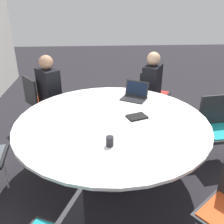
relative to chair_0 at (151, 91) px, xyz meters
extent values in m
plane|color=black|center=(-1.48, 0.75, -0.50)|extent=(16.00, 16.00, 0.00)
cylinder|color=#333333|center=(-1.48, 0.75, -0.49)|extent=(0.62, 0.62, 0.02)
cylinder|color=#333333|center=(-1.48, 0.75, -0.14)|extent=(0.16, 0.16, 0.69)
cylinder|color=white|center=(-1.48, 0.75, 0.22)|extent=(2.07, 2.07, 0.03)
cube|color=#262628|center=(-0.03, -0.06, -0.07)|extent=(0.59, 0.58, 0.04)
cube|color=red|center=(-0.03, -0.06, -0.05)|extent=(0.52, 0.51, 0.01)
cube|color=#262628|center=(0.06, 0.11, 0.15)|extent=(0.38, 0.23, 0.40)
cylinder|color=silver|center=(0.12, -0.15, -0.30)|extent=(0.02, 0.02, 0.41)
cylinder|color=silver|center=(-0.19, 0.03, -0.30)|extent=(0.02, 0.02, 0.41)
cube|color=#262628|center=(-0.16, 1.76, -0.07)|extent=(0.60, 0.60, 0.04)
cube|color=#E04C1E|center=(-0.16, 1.76, -0.05)|extent=(0.53, 0.53, 0.01)
cube|color=#262628|center=(-0.28, 1.91, 0.15)|extent=(0.35, 0.28, 0.40)
cylinder|color=silver|center=(-0.02, 1.86, -0.30)|extent=(0.02, 0.02, 0.41)
cylinder|color=silver|center=(-0.31, 1.65, -0.30)|extent=(0.02, 0.02, 0.41)
cylinder|color=silver|center=(-1.63, 1.92, -0.30)|extent=(0.02, 0.02, 0.41)
cube|color=#262628|center=(-1.30, -0.60, -0.07)|extent=(0.48, 0.49, 0.04)
cube|color=teal|center=(-1.30, -0.60, -0.05)|extent=(0.42, 0.43, 0.01)
cube|color=#262628|center=(-1.10, -0.57, 0.15)|extent=(0.09, 0.42, 0.40)
cylinder|color=silver|center=(-1.32, -0.42, -0.30)|extent=(0.02, 0.02, 0.41)
cylinder|color=black|center=(-0.21, -0.07, -0.28)|extent=(0.10, 0.10, 0.45)
cylinder|color=black|center=(-0.37, 0.01, -0.28)|extent=(0.10, 0.10, 0.45)
cube|color=black|center=(-0.24, 0.06, 0.22)|extent=(0.42, 0.37, 0.55)
sphere|color=tan|center=(-0.24, 0.06, 0.60)|extent=(0.20, 0.20, 0.20)
cylinder|color=black|center=(-0.22, 1.59, -0.28)|extent=(0.10, 0.10, 0.45)
cylinder|color=black|center=(-0.36, 1.48, -0.28)|extent=(0.10, 0.10, 0.45)
cube|color=black|center=(-0.35, 1.61, 0.22)|extent=(0.42, 0.39, 0.55)
sphere|color=#A87A5B|center=(-0.35, 1.61, 0.60)|extent=(0.20, 0.20, 0.20)
cube|color=#232326|center=(-0.92, 0.44, 0.25)|extent=(0.34, 0.37, 0.02)
cube|color=#232326|center=(-0.83, 0.39, 0.35)|extent=(0.19, 0.29, 0.20)
cube|color=black|center=(-0.84, 0.39, 0.35)|extent=(0.17, 0.26, 0.17)
cube|color=black|center=(-1.43, 0.47, 0.25)|extent=(0.21, 0.25, 0.02)
cylinder|color=black|center=(-1.97, 0.80, 0.28)|extent=(0.07, 0.07, 0.09)
camera|label=1|loc=(-3.86, 0.89, 1.48)|focal=40.00mm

